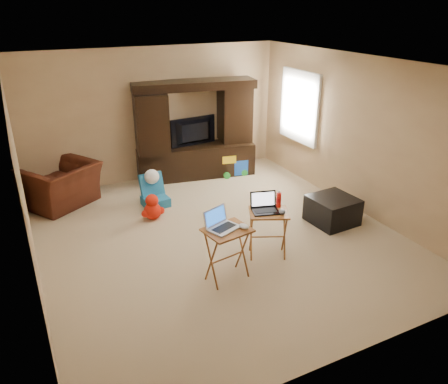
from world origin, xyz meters
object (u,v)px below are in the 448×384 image
television (195,132)px  tray_table_right (268,234)px  tray_table_left (227,254)px  mouse_right (282,212)px  ottoman (332,210)px  push_toy (232,164)px  child_rocker (155,191)px  laptop_left (224,220)px  mouse_left (244,226)px  plush_toy (152,207)px  water_bottle (279,200)px  entertainment_center (195,130)px  recliner (61,185)px  laptop_right (266,204)px

television → tray_table_right: television is taller
tray_table_left → mouse_right: 0.94m
ottoman → push_toy: bearing=100.2°
child_rocker → tray_table_left: (0.14, -2.47, 0.08)m
child_rocker → laptop_left: laptop_left is taller
television → laptop_left: 3.58m
child_rocker → tray_table_left: 2.47m
child_rocker → mouse_left: bearing=-88.2°
television → tray_table_left: bearing=67.2°
tray_table_left → tray_table_right: (0.74, 0.24, -0.02)m
plush_toy → water_bottle: bearing=-52.8°
entertainment_center → plush_toy: entertainment_center is taller
plush_toy → push_toy: (2.05, 1.20, 0.01)m
push_toy → tray_table_left: 3.64m
laptop_left → tray_table_right: bearing=-6.0°
laptop_left → mouse_left: bearing=-45.9°
recliner → water_bottle: size_ratio=5.40×
laptop_right → push_toy: bearing=87.0°
water_bottle → plush_toy: bearing=127.2°
plush_toy → tray_table_right: tray_table_right is taller
recliner → mouse_right: bearing=95.4°
recliner → plush_toy: recliner is taller
recliner → push_toy: (3.26, -0.01, -0.13)m
entertainment_center → child_rocker: entertainment_center is taller
entertainment_center → laptop_left: size_ratio=6.29×
entertainment_center → tray_table_right: size_ratio=3.45×
child_rocker → plush_toy: bearing=-118.5°
tray_table_right → mouse_right: bearing=-18.1°
laptop_right → mouse_left: 0.61m
recliner → mouse_left: bearing=85.3°
plush_toy → water_bottle: size_ratio=2.11×
television → laptop_left: size_ratio=2.61×
recliner → plush_toy: (1.21, -1.21, -0.14)m
ottoman → mouse_right: size_ratio=4.84×
television → recliner: size_ratio=0.86×
plush_toy → laptop_right: size_ratio=1.24×
water_bottle → child_rocker: bearing=116.6°
entertainment_center → recliner: (-2.59, -0.25, -0.58)m
mouse_left → water_bottle: water_bottle is taller
recliner → laptop_right: bearing=94.7°
recliner → tray_table_left: 3.57m
tray_table_right → water_bottle: bearing=46.4°
television → recliner: 2.66m
plush_toy → ottoman: bearing=-28.6°
laptop_left → television: bearing=51.2°
entertainment_center → ottoman: 3.13m
entertainment_center → recliner: size_ratio=2.07×
plush_toy → mouse_right: mouse_right is taller
push_toy → tray_table_right: bearing=-95.3°
mouse_right → recliner: bearing=128.0°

